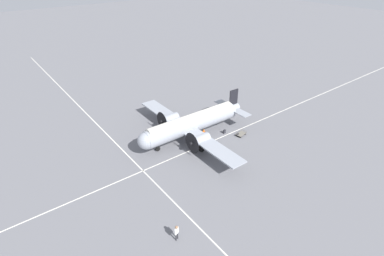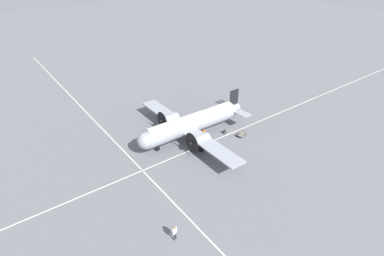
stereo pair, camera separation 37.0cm
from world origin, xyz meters
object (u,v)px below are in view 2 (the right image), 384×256
Objects in this scene: suitcase_upright_spare at (224,132)px; traffic_cone at (204,130)px; airliner_main at (190,124)px; crew_foreground at (175,231)px; suitcase_near_door at (238,135)px; baggage_cart at (241,134)px.

traffic_cone is at bearing 132.88° from suitcase_upright_spare.
airliner_main is 6.08m from suitcase_upright_spare.
traffic_cone is at bearing 21.55° from crew_foreground.
airliner_main is 34.75× the size of suitcase_upright_spare.
suitcase_near_door is 0.64m from baggage_cart.
crew_foreground is 21.47m from suitcase_upright_spare.
crew_foreground is 3.71× the size of traffic_cone.
crew_foreground is at bearing -136.39° from traffic_cone.
airliner_main reaches higher than baggage_cart.
suitcase_near_door is 2.21m from suitcase_upright_spare.
suitcase_upright_spare reaches higher than suitcase_near_door.
suitcase_upright_spare is 3.29m from traffic_cone.
crew_foreground is 2.84× the size of suitcase_upright_spare.
traffic_cone is (-3.26, 4.37, -0.02)m from suitcase_near_door.
suitcase_near_door is at bearing -62.36° from suitcase_upright_spare.
baggage_cart is at bearing -50.63° from suitcase_upright_spare.
suitcase_upright_spare is at bearing 12.73° from crew_foreground.
baggage_cart is at bearing -48.67° from traffic_cone.
traffic_cone is at bearing -174.07° from airliner_main.
crew_foreground is (-12.37, -14.36, -1.39)m from airliner_main.
airliner_main is 3.80m from traffic_cone.
baggage_cart is at bearing 149.49° from airliner_main.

